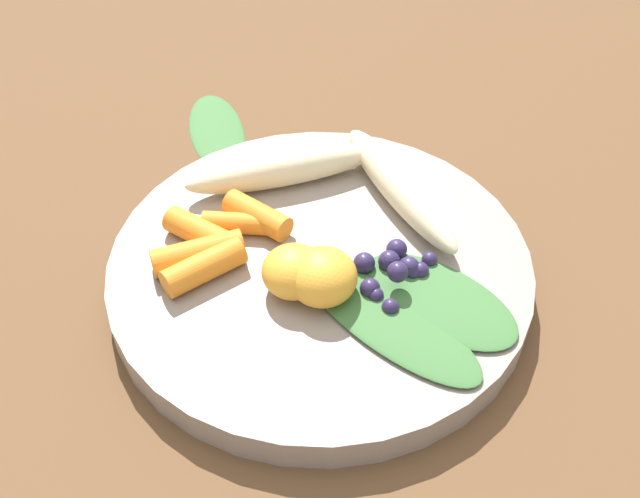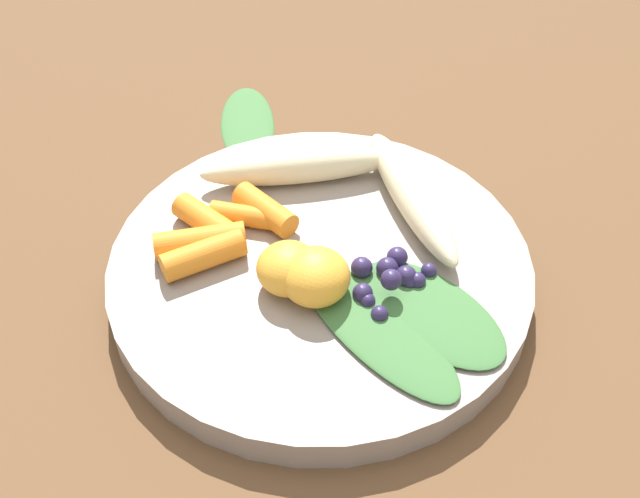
{
  "view_description": "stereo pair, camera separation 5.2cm",
  "coord_description": "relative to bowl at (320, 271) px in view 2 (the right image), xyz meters",
  "views": [
    {
      "loc": [
        -0.02,
        -0.37,
        0.4
      ],
      "look_at": [
        0.0,
        0.0,
        0.03
      ],
      "focal_mm": 43.74,
      "sensor_mm": 36.0,
      "label": 1
    },
    {
      "loc": [
        0.03,
        -0.37,
        0.4
      ],
      "look_at": [
        0.0,
        0.0,
        0.03
      ],
      "focal_mm": 43.74,
      "sensor_mm": 36.0,
      "label": 2
    }
  ],
  "objects": [
    {
      "name": "ground_plane",
      "position": [
        0.0,
        0.0,
        -0.01
      ],
      "size": [
        2.4,
        2.4,
        0.0
      ],
      "primitive_type": "plane",
      "color": "brown"
    },
    {
      "name": "bowl",
      "position": [
        0.0,
        0.0,
        0.0
      ],
      "size": [
        0.29,
        0.29,
        0.02
      ],
      "primitive_type": "cylinder",
      "color": "gray",
      "rests_on": "ground_plane"
    },
    {
      "name": "banana_peeled_left",
      "position": [
        -0.02,
        0.08,
        0.02
      ],
      "size": [
        0.15,
        0.06,
        0.03
      ],
      "primitive_type": "ellipsoid",
      "rotation": [
        0.0,
        0.0,
        3.38
      ],
      "color": "beige",
      "rests_on": "bowl"
    },
    {
      "name": "banana_peeled_right",
      "position": [
        0.06,
        0.06,
        0.02
      ],
      "size": [
        0.08,
        0.15,
        0.03
      ],
      "primitive_type": "ellipsoid",
      "rotation": [
        0.0,
        0.0,
        1.98
      ],
      "color": "beige",
      "rests_on": "bowl"
    },
    {
      "name": "orange_segment_near",
      "position": [
        0.0,
        -0.03,
        0.03
      ],
      "size": [
        0.05,
        0.05,
        0.03
      ],
      "primitive_type": "ellipsoid",
      "color": "#F4A833",
      "rests_on": "bowl"
    },
    {
      "name": "orange_segment_far",
      "position": [
        -0.02,
        -0.03,
        0.03
      ],
      "size": [
        0.04,
        0.04,
        0.03
      ],
      "primitive_type": "ellipsoid",
      "color": "#F4A833",
      "rests_on": "bowl"
    },
    {
      "name": "carrot_front",
      "position": [
        -0.04,
        0.04,
        0.02
      ],
      "size": [
        0.05,
        0.05,
        0.02
      ],
      "primitive_type": "cylinder",
      "rotation": [
        0.0,
        1.57,
        2.45
      ],
      "color": "orange",
      "rests_on": "bowl"
    },
    {
      "name": "carrot_mid_left",
      "position": [
        -0.05,
        0.03,
        0.02
      ],
      "size": [
        0.06,
        0.02,
        0.02
      ],
      "primitive_type": "cylinder",
      "rotation": [
        0.0,
        1.57,
        3.02
      ],
      "color": "orange",
      "rests_on": "bowl"
    },
    {
      "name": "carrot_mid_right",
      "position": [
        -0.08,
        0.02,
        0.02
      ],
      "size": [
        0.05,
        0.05,
        0.02
      ],
      "primitive_type": "cylinder",
      "rotation": [
        0.0,
        1.57,
        2.52
      ],
      "color": "orange",
      "rests_on": "bowl"
    },
    {
      "name": "carrot_rear",
      "position": [
        -0.08,
        -0.0,
        0.02
      ],
      "size": [
        0.06,
        0.04,
        0.02
      ],
      "primitive_type": "cylinder",
      "rotation": [
        0.0,
        1.57,
        3.44
      ],
      "color": "orange",
      "rests_on": "bowl"
    },
    {
      "name": "carrot_small",
      "position": [
        -0.08,
        -0.01,
        0.02
      ],
      "size": [
        0.06,
        0.05,
        0.02
      ],
      "primitive_type": "cylinder",
      "rotation": [
        0.0,
        1.57,
        3.72
      ],
      "color": "orange",
      "rests_on": "bowl"
    },
    {
      "name": "blueberry_pile",
      "position": [
        0.05,
        -0.02,
        0.02
      ],
      "size": [
        0.06,
        0.07,
        0.02
      ],
      "color": "#2D234C",
      "rests_on": "bowl"
    },
    {
      "name": "kale_leaf_left",
      "position": [
        0.04,
        -0.06,
        0.01
      ],
      "size": [
        0.13,
        0.13,
        0.0
      ],
      "primitive_type": "ellipsoid",
      "rotation": [
        0.0,
        0.0,
        5.47
      ],
      "color": "#3D7038",
      "rests_on": "bowl"
    },
    {
      "name": "kale_leaf_right",
      "position": [
        0.07,
        -0.04,
        0.01
      ],
      "size": [
        0.12,
        0.12,
        0.0
      ],
      "primitive_type": "ellipsoid",
      "rotation": [
        0.0,
        0.0,
        5.55
      ],
      "color": "#3D7038",
      "rests_on": "bowl"
    },
    {
      "name": "kale_leaf_stray",
      "position": [
        -0.08,
        0.18,
        -0.01
      ],
      "size": [
        0.07,
        0.12,
        0.01
      ],
      "primitive_type": "ellipsoid",
      "rotation": [
        0.0,
        0.0,
        1.76
      ],
      "color": "#3D7038",
      "rests_on": "ground_plane"
    }
  ]
}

